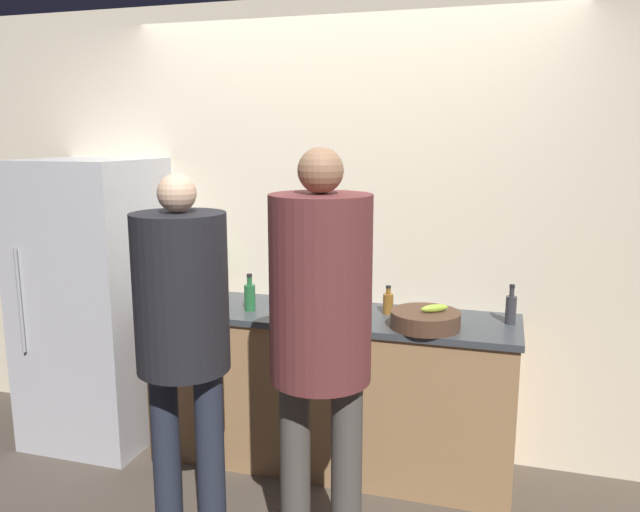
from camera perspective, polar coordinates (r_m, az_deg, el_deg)
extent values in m
plane|color=#4C4238|center=(3.52, -0.66, -20.66)|extent=(14.00, 14.00, 0.00)
cube|color=beige|center=(3.64, 2.18, 2.31)|extent=(5.20, 0.06, 2.60)
cube|color=#9E754C|center=(3.61, 0.93, -12.18)|extent=(2.01, 0.57, 0.86)
cube|color=#383D42|center=(3.46, 0.95, -5.38)|extent=(2.04, 0.60, 0.03)
cube|color=#B7B7BC|center=(4.02, -19.86, -3.96)|extent=(0.72, 0.70, 1.71)
cylinder|color=#99999E|center=(3.86, -25.76, -3.69)|extent=(0.02, 0.02, 0.60)
cylinder|color=#232838|center=(3.14, -13.89, -16.65)|extent=(0.13, 0.13, 0.81)
cylinder|color=#232838|center=(3.04, -9.99, -17.46)|extent=(0.13, 0.13, 0.81)
cylinder|color=black|center=(2.82, -12.58, -3.28)|extent=(0.42, 0.42, 0.71)
sphere|color=#DBAD89|center=(2.75, -12.96, 5.62)|extent=(0.17, 0.17, 0.17)
cylinder|color=#4C4742|center=(2.83, -2.28, -19.05)|extent=(0.13, 0.13, 0.87)
cylinder|color=#4C4742|center=(2.77, 2.43, -19.71)|extent=(0.13, 0.13, 0.87)
cylinder|color=brown|center=(2.49, 0.05, -3.03)|extent=(0.41, 0.41, 0.76)
sphere|color=#936B4C|center=(2.42, 0.05, 7.82)|extent=(0.18, 0.18, 0.18)
cylinder|color=#4C3323|center=(3.20, 9.61, -5.76)|extent=(0.35, 0.35, 0.09)
ellipsoid|color=#99BC38|center=(3.18, 10.43, -4.72)|extent=(0.15, 0.12, 0.04)
cylinder|color=#3D424C|center=(3.72, -2.91, -3.09)|extent=(0.13, 0.13, 0.11)
cylinder|color=#99754C|center=(3.70, -3.13, -1.57)|extent=(0.01, 0.05, 0.22)
cylinder|color=#99754C|center=(3.70, -2.72, -1.58)|extent=(0.03, 0.04, 0.22)
cylinder|color=#99754C|center=(3.68, -2.99, -1.63)|extent=(0.05, 0.01, 0.22)
cylinder|color=brown|center=(3.42, 6.25, -4.38)|extent=(0.06, 0.06, 0.11)
cylinder|color=brown|center=(3.40, 6.27, -3.20)|extent=(0.03, 0.03, 0.03)
cylinder|color=black|center=(3.40, 6.28, -2.81)|extent=(0.03, 0.03, 0.01)
cylinder|color=#236033|center=(3.48, -6.43, -3.81)|extent=(0.06, 0.06, 0.15)
cylinder|color=#236033|center=(3.46, -6.47, -2.28)|extent=(0.03, 0.03, 0.05)
cylinder|color=black|center=(3.45, -6.48, -1.78)|extent=(0.03, 0.03, 0.02)
cylinder|color=#333338|center=(3.37, 17.05, -4.75)|extent=(0.06, 0.06, 0.15)
cylinder|color=#333338|center=(3.34, 17.14, -3.17)|extent=(0.03, 0.03, 0.05)
cylinder|color=black|center=(3.34, 17.17, -2.65)|extent=(0.03, 0.03, 0.02)
cylinder|color=#28282D|center=(3.66, -13.10, -3.79)|extent=(0.09, 0.09, 0.09)
cylinder|color=#9E6042|center=(3.91, -9.87, -2.49)|extent=(0.13, 0.13, 0.11)
sphere|color=#2D6B33|center=(3.89, -9.93, -0.66)|extent=(0.16, 0.16, 0.16)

